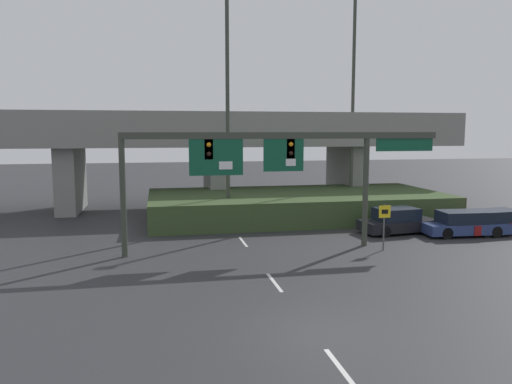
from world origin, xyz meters
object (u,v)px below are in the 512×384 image
(highway_light_pole_far, at_px, (227,93))
(parked_sedan_near_right, at_px, (398,221))
(speed_limit_sign, at_px, (384,220))
(highway_light_pole_near, at_px, (353,87))
(parked_sedan_far_right, at_px, (498,222))
(signal_gantry, at_px, (272,155))
(parked_sedan_mid_right, at_px, (463,224))

(highway_light_pole_far, distance_m, parked_sedan_near_right, 12.71)
(speed_limit_sign, xyz_separation_m, highway_light_pole_near, (3.22, 12.37, 7.48))
(parked_sedan_far_right, bearing_deg, highway_light_pole_near, 112.42)
(signal_gantry, bearing_deg, parked_sedan_near_right, 18.10)
(parked_sedan_mid_right, bearing_deg, highway_light_pole_near, 108.50)
(signal_gantry, xyz_separation_m, parked_sedan_far_right, (13.62, 1.43, -4.04))
(highway_light_pole_near, relative_size, highway_light_pole_far, 1.11)
(parked_sedan_near_right, distance_m, parked_sedan_mid_right, 3.54)
(speed_limit_sign, distance_m, highway_light_pole_far, 12.55)
(signal_gantry, xyz_separation_m, speed_limit_sign, (5.37, -1.12, -3.19))
(speed_limit_sign, bearing_deg, signal_gantry, 168.17)
(speed_limit_sign, height_order, parked_sedan_far_right, speed_limit_sign)
(highway_light_pole_far, bearing_deg, signal_gantry, -80.96)
(signal_gantry, height_order, speed_limit_sign, signal_gantry)
(speed_limit_sign, xyz_separation_m, parked_sedan_near_right, (2.65, 3.74, -0.82))
(speed_limit_sign, relative_size, highway_light_pole_near, 0.13)
(signal_gantry, relative_size, parked_sedan_far_right, 3.19)
(parked_sedan_mid_right, bearing_deg, speed_limit_sign, -154.62)
(parked_sedan_far_right, bearing_deg, signal_gantry, -178.73)
(signal_gantry, height_order, parked_sedan_mid_right, signal_gantry)
(parked_sedan_mid_right, xyz_separation_m, parked_sedan_far_right, (2.33, 0.16, -0.01))
(highway_light_pole_far, xyz_separation_m, parked_sedan_mid_right, (12.44, -6.01, -7.50))
(highway_light_pole_near, distance_m, parked_sedan_far_right, 13.82)
(parked_sedan_near_right, relative_size, parked_sedan_mid_right, 0.98)
(highway_light_pole_near, relative_size, parked_sedan_near_right, 3.70)
(speed_limit_sign, relative_size, parked_sedan_near_right, 0.49)
(signal_gantry, height_order, highway_light_pole_near, highway_light_pole_near)
(highway_light_pole_near, distance_m, highway_light_pole_far, 10.55)
(signal_gantry, height_order, highway_light_pole_far, highway_light_pole_far)
(signal_gantry, bearing_deg, parked_sedan_far_right, 5.99)
(highway_light_pole_near, height_order, highway_light_pole_far, highway_light_pole_near)
(highway_light_pole_near, distance_m, parked_sedan_near_right, 11.98)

